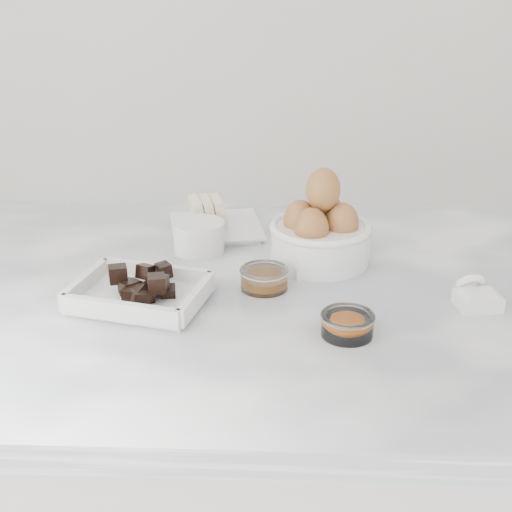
{
  "coord_description": "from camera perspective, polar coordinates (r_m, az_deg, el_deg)",
  "views": [
    {
      "loc": [
        0.06,
        -1.01,
        1.43
      ],
      "look_at": [
        0.02,
        0.03,
        0.98
      ],
      "focal_mm": 50.0,
      "sensor_mm": 36.0,
      "label": 1
    }
  ],
  "objects": [
    {
      "name": "zest_bowl",
      "position": [
        0.99,
        7.33,
        -5.38
      ],
      "size": [
        0.08,
        0.08,
        0.03
      ],
      "color": "white",
      "rests_on": "marble_slab"
    },
    {
      "name": "salt_spoon",
      "position": [
        1.11,
        17.18,
        -3.06
      ],
      "size": [
        0.07,
        0.08,
        0.05
      ],
      "color": "white",
      "rests_on": "marble_slab"
    },
    {
      "name": "honey_bowl",
      "position": [
        1.11,
        0.67,
        -1.76
      ],
      "size": [
        0.08,
        0.08,
        0.03
      ],
      "color": "white",
      "rests_on": "marble_slab"
    },
    {
      "name": "vanilla_spoon",
      "position": [
        1.17,
        3.9,
        -0.7
      ],
      "size": [
        0.07,
        0.08,
        0.04
      ],
      "color": "white",
      "rests_on": "marble_slab"
    },
    {
      "name": "butter_plate",
      "position": [
        1.34,
        -3.35,
        2.83
      ],
      "size": [
        0.2,
        0.2,
        0.07
      ],
      "color": "white",
      "rests_on": "marble_slab"
    },
    {
      "name": "chocolate_dish",
      "position": [
        1.08,
        -9.3,
        -2.67
      ],
      "size": [
        0.22,
        0.19,
        0.05
      ],
      "color": "white",
      "rests_on": "marble_slab"
    },
    {
      "name": "marble_slab",
      "position": [
        1.13,
        -1.07,
        -3.37
      ],
      "size": [
        1.2,
        0.8,
        0.04
      ],
      "primitive_type": "cube",
      "color": "white",
      "rests_on": "cabinet"
    },
    {
      "name": "sugar_ramekin",
      "position": [
        1.25,
        -4.59,
        1.67
      ],
      "size": [
        0.09,
        0.09,
        0.05
      ],
      "color": "white",
      "rests_on": "marble_slab"
    },
    {
      "name": "egg_bowl",
      "position": [
        1.2,
        5.17,
        1.9
      ],
      "size": [
        0.17,
        0.17,
        0.16
      ],
      "color": "white",
      "rests_on": "marble_slab"
    }
  ]
}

